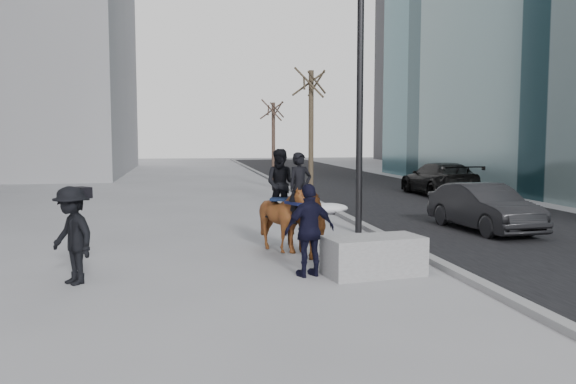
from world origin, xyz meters
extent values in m
plane|color=gray|center=(0.00, 0.00, 0.00)|extent=(120.00, 120.00, 0.00)
cube|color=black|center=(7.00, 10.00, 0.01)|extent=(8.00, 90.00, 0.01)
cube|color=gray|center=(3.00, 10.00, 0.06)|extent=(0.25, 90.00, 0.12)
cube|color=#97979A|center=(1.44, -0.02, 0.37)|extent=(1.97, 1.21, 0.74)
imported|color=black|center=(6.11, 4.64, 0.66)|extent=(1.77, 4.10, 1.31)
imported|color=black|center=(9.00, 14.24, 0.74)|extent=(2.08, 5.08, 1.47)
imported|color=#471B0E|center=(0.42, 1.91, 0.75)|extent=(1.38, 1.94, 1.49)
imported|color=black|center=(0.42, 2.06, 1.50)|extent=(0.66, 0.55, 1.56)
cube|color=#10153C|center=(0.42, 2.06, 1.18)|extent=(0.65, 0.69, 0.06)
imported|color=#513110|center=(0.11, 2.52, 0.77)|extent=(1.59, 1.69, 1.54)
imported|color=black|center=(0.11, 2.67, 1.54)|extent=(0.92, 0.80, 1.60)
cube|color=#0E1833|center=(0.11, 2.67, 1.21)|extent=(0.62, 0.67, 0.06)
imported|color=black|center=(0.22, 0.09, 0.88)|extent=(1.11, 0.70, 1.75)
cylinder|color=#EF410E|center=(0.17, 0.64, 1.15)|extent=(0.04, 0.18, 0.07)
imported|color=black|center=(-4.07, 0.22, 0.88)|extent=(1.22, 1.29, 1.75)
cube|color=black|center=(-3.92, 0.47, 1.62)|extent=(0.40, 0.42, 0.20)
cylinder|color=black|center=(2.60, 4.94, 4.50)|extent=(0.18, 0.18, 9.00)
ellipsoid|color=silver|center=(2.70, 9.00, 0.18)|extent=(1.42, 0.90, 0.36)
ellipsoid|color=silver|center=(2.70, 2.39, 0.17)|extent=(1.34, 0.85, 0.34)
camera|label=1|loc=(-2.09, -10.98, 2.66)|focal=38.00mm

